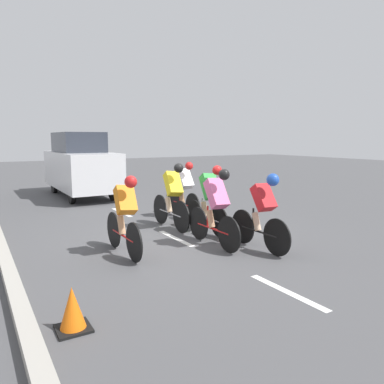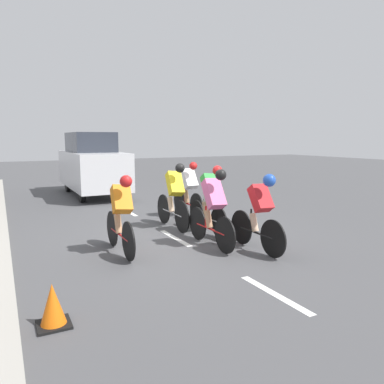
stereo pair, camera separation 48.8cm
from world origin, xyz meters
TOP-DOWN VIEW (x-y plane):
  - ground_plane at (0.00, 0.00)m, footprint 60.00×60.00m
  - lane_stripe_near at (0.00, 3.12)m, footprint 0.12×1.40m
  - lane_stripe_mid at (0.00, -0.08)m, footprint 0.12×1.40m
  - lane_stripe_far at (0.00, -3.28)m, footprint 0.12×1.40m
  - curb at (3.20, -0.08)m, footprint 0.20×25.55m
  - cyclist_green at (-0.86, -0.11)m, footprint 0.37×1.64m
  - cyclist_yellow at (-0.34, -0.86)m, footprint 0.37×1.75m
  - cyclist_orange at (1.30, 0.46)m, footprint 0.36×1.71m
  - cyclist_white at (-1.20, -1.81)m, footprint 0.32×1.70m
  - cyclist_red at (-0.99, 1.47)m, footprint 0.33×1.64m
  - cyclist_pink at (-0.37, 0.84)m, footprint 0.34×1.73m
  - support_car at (0.18, -6.89)m, footprint 1.70×4.49m
  - traffic_cone at (2.75, 2.67)m, footprint 0.36×0.36m

SIDE VIEW (x-z plane):
  - ground_plane at x=0.00m, z-range 0.00..0.00m
  - lane_stripe_near at x=0.00m, z-range 0.00..0.01m
  - lane_stripe_mid at x=0.00m, z-range 0.00..0.01m
  - lane_stripe_far at x=0.00m, z-range 0.00..0.01m
  - curb at x=3.20m, z-range 0.00..0.14m
  - traffic_cone at x=2.75m, z-range -0.01..0.48m
  - cyclist_orange at x=1.30m, z-range 0.03..1.48m
  - cyclist_white at x=-1.20m, z-range 0.02..1.50m
  - cyclist_red at x=-0.99m, z-range 0.04..1.50m
  - cyclist_yellow at x=-0.34m, z-range 0.02..1.55m
  - cyclist_pink at x=-0.37m, z-range 0.03..1.55m
  - cyclist_green at x=-0.86m, z-range 0.03..1.54m
  - support_car at x=0.18m, z-range -0.01..2.27m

